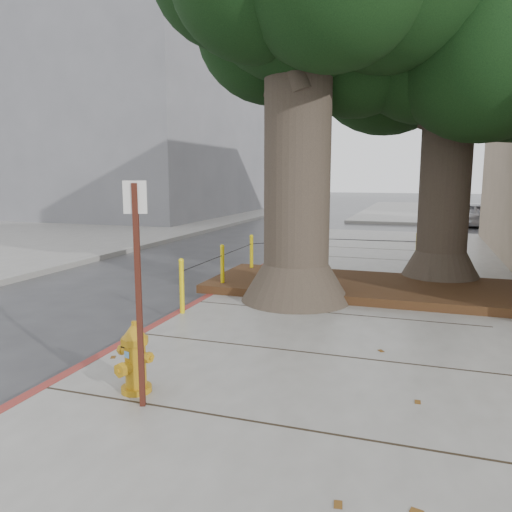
{
  "coord_description": "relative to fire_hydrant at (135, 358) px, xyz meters",
  "views": [
    {
      "loc": [
        1.89,
        -6.18,
        2.45
      ],
      "look_at": [
        -0.78,
        1.78,
        1.1
      ],
      "focal_mm": 35.0,
      "sensor_mm": 36.0,
      "label": 1
    }
  ],
  "objects": [
    {
      "name": "building_far_grey",
      "position": [
        -14.05,
        23.77,
        5.47
      ],
      "size": [
        12.0,
        16.0,
        12.0
      ],
      "primitive_type": "cube",
      "color": "slate",
      "rests_on": "ground"
    },
    {
      "name": "tree_near",
      "position": [
        0.98,
        4.59,
        4.86
      ],
      "size": [
        4.5,
        3.8,
        7.68
      ],
      "color": "#4C3F33",
      "rests_on": "sidewalk_main"
    },
    {
      "name": "signpost",
      "position": [
        0.24,
        -0.27,
        0.89
      ],
      "size": [
        0.22,
        0.09,
        2.26
      ],
      "rotation": [
        0.0,
        0.0,
        0.36
      ],
      "color": "#471911",
      "rests_on": "sidewalk_main"
    },
    {
      "name": "building_far_white",
      "position": [
        -16.05,
        46.77,
        6.97
      ],
      "size": [
        12.0,
        18.0,
        15.0
      ],
      "primitive_type": "cube",
      "color": "silver",
      "rests_on": "ground"
    },
    {
      "name": "tree_far",
      "position": [
        3.59,
        7.1,
        4.49
      ],
      "size": [
        4.5,
        3.8,
        7.17
      ],
      "color": "#4C3F33",
      "rests_on": "sidewalk_main"
    },
    {
      "name": "sidewalk_far",
      "position": [
        6.95,
        31.77,
        -0.46
      ],
      "size": [
        16.0,
        20.0,
        0.15
      ],
      "primitive_type": "cube",
      "color": "slate",
      "rests_on": "ground"
    },
    {
      "name": "ground",
      "position": [
        0.95,
        1.77,
        -0.53
      ],
      "size": [
        140.0,
        140.0,
        0.0
      ],
      "primitive_type": "plane",
      "color": "#28282B",
      "rests_on": "ground"
    },
    {
      "name": "planter_bed",
      "position": [
        1.85,
        5.67,
        -0.3
      ],
      "size": [
        6.4,
        2.6,
        0.16
      ],
      "primitive_type": "cube",
      "color": "black",
      "rests_on": "sidewalk_main"
    },
    {
      "name": "fire_hydrant",
      "position": [
        0.0,
        0.0,
        0.0
      ],
      "size": [
        0.42,
        0.41,
        0.78
      ],
      "rotation": [
        0.0,
        0.0,
        -0.29
      ],
      "color": "#BF8713",
      "rests_on": "sidewalk_main"
    },
    {
      "name": "bollard_ring",
      "position": [
        0.08,
        6.15,
        0.13
      ],
      "size": [
        3.79,
        5.39,
        0.95
      ],
      "color": "yellow",
      "rests_on": "sidewalk_main"
    },
    {
      "name": "curb_red",
      "position": [
        -1.05,
        4.27,
        -0.46
      ],
      "size": [
        0.14,
        26.0,
        0.16
      ],
      "primitive_type": "cube",
      "color": "maroon",
      "rests_on": "ground"
    },
    {
      "name": "car_silver",
      "position": [
        5.53,
        21.42,
        0.08
      ],
      "size": [
        3.64,
        1.63,
        1.22
      ],
      "primitive_type": "imported",
      "rotation": [
        0.0,
        0.0,
        1.52
      ],
      "color": "#A9A9AE",
      "rests_on": "ground"
    },
    {
      "name": "sidewalk_opposite",
      "position": [
        -13.05,
        11.77,
        -0.46
      ],
      "size": [
        14.0,
        60.0,
        0.15
      ],
      "primitive_type": "cube",
      "color": "slate",
      "rests_on": "ground"
    },
    {
      "name": "car_dark",
      "position": [
        -11.6,
        19.62,
        0.07
      ],
      "size": [
        2.23,
        4.31,
        1.2
      ],
      "primitive_type": "imported",
      "rotation": [
        0.0,
        0.0,
        -0.14
      ],
      "color": "black",
      "rests_on": "ground"
    }
  ]
}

